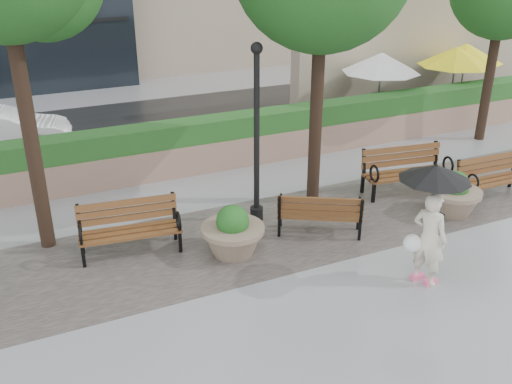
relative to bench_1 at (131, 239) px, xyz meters
name	(u,v)px	position (x,y,z in m)	size (l,w,h in m)	color
ground	(343,313)	(2.65, -3.40, -0.30)	(100.00, 100.00, 0.00)	gray
cobble_strip	(264,234)	(2.65, -0.40, -0.30)	(28.00, 3.20, 0.01)	#383330
hedge_wall	(197,146)	(2.65, 3.60, 0.36)	(24.00, 0.80, 1.35)	#93715F
cafe_wall	(418,48)	(12.15, 6.60, 1.70)	(10.00, 0.60, 4.00)	tan
cafe_hedge	(444,107)	(11.65, 4.40, 0.15)	(8.00, 0.50, 0.90)	#1A501E
asphalt_street	(156,128)	(2.65, 7.60, -0.30)	(40.00, 7.00, 0.00)	black
bench_1	(131,239)	(0.00, 0.00, 0.00)	(1.99, 0.99, 1.02)	brown
bench_2	(319,221)	(3.71, -0.84, -0.03)	(1.81, 1.45, 0.92)	brown
bench_3	(405,180)	(6.61, 0.07, 0.02)	(2.13, 1.10, 1.09)	brown
bench_4	(492,186)	(8.34, -0.98, -0.02)	(1.79, 0.75, 0.95)	brown
planter_left	(233,235)	(1.77, -0.87, 0.10)	(1.22, 1.22, 1.02)	#7F6B56
planter_right	(453,198)	(6.85, -1.30, 0.09)	(1.19, 1.19, 1.00)	#7F6B56
lamppost	(257,147)	(2.80, 0.26, 1.36)	(0.28, 0.28, 3.80)	black
patio_umb_white	(381,63)	(9.35, 4.95, 1.69)	(2.50, 2.50, 2.30)	black
patio_umb_yellow_a	(456,57)	(12.24, 4.75, 1.69)	(2.50, 2.50, 2.30)	black
patio_umb_yellow_b	(466,53)	(13.01, 5.11, 1.69)	(2.50, 2.50, 2.30)	black
car_right	(0,130)	(-1.93, 7.29, 0.32)	(1.32, 3.79, 1.25)	white
pedestrian	(431,213)	(4.46, -3.18, 1.04)	(1.20, 1.20, 2.20)	beige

